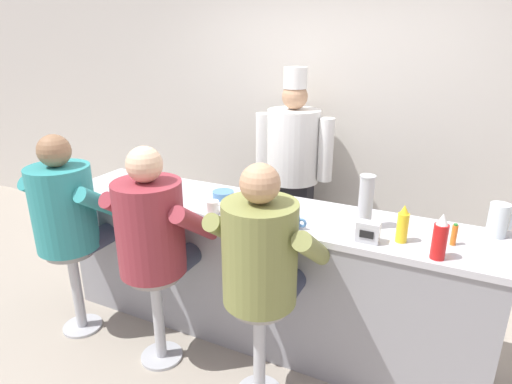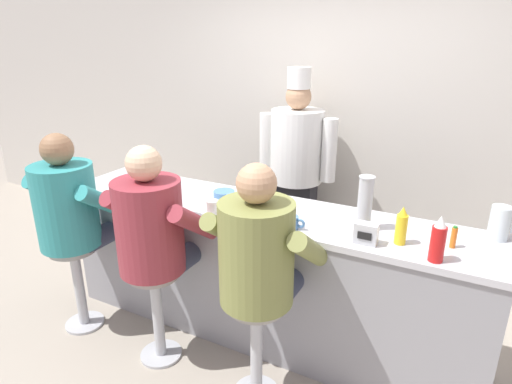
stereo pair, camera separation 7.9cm
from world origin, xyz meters
name	(u,v)px [view 2 (the right image)]	position (x,y,z in m)	size (l,w,h in m)	color
ground_plane	(241,354)	(0.00, 0.00, 0.00)	(20.00, 20.00, 0.00)	#9E9384
wall_back	(329,121)	(0.00, 1.67, 1.35)	(10.00, 0.06, 2.70)	beige
diner_counter	(261,272)	(0.00, 0.31, 0.49)	(3.03, 0.62, 0.98)	gray
ketchup_bottle_red	(438,240)	(1.12, 0.07, 1.10)	(0.07, 0.07, 0.25)	red
mustard_bottle_yellow	(401,227)	(0.92, 0.19, 1.09)	(0.06, 0.06, 0.22)	yellow
hot_sauce_bottle_orange	(454,237)	(1.19, 0.28, 1.04)	(0.03, 0.03, 0.13)	orange
water_pitcher_clear	(500,223)	(1.41, 0.51, 1.08)	(0.13, 0.11, 0.20)	silver
breakfast_plate	(127,182)	(-1.17, 0.28, 1.00)	(0.25, 0.25, 0.05)	white
cereal_bowl	(224,194)	(-0.32, 0.36, 1.01)	(0.15, 0.15, 0.05)	#4C7FB7
coffee_mug_blue	(292,222)	(0.31, 0.10, 1.02)	(0.14, 0.09, 0.08)	#4C7AB2
coffee_mug_white	(213,207)	(-0.24, 0.08, 1.03)	(0.13, 0.08, 0.09)	white
cup_stack_steel	(365,203)	(0.69, 0.29, 1.15)	(0.09, 0.09, 0.33)	#B7BABF
napkin_dispenser_chrome	(366,233)	(0.75, 0.11, 1.04)	(0.13, 0.08, 0.12)	silver
diner_seated_teal	(71,210)	(-1.22, -0.22, 0.93)	(0.63, 0.62, 1.48)	#B2B5BA
diner_seated_maroon	(154,231)	(-0.48, -0.22, 0.93)	(0.63, 0.62, 1.48)	#B2B5BA
diner_seated_olive	(259,258)	(0.26, -0.22, 0.93)	(0.63, 0.62, 1.48)	#B2B5BA
cook_in_whites_near	(296,164)	(-0.17, 1.33, 1.01)	(0.72, 0.46, 1.84)	#232328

